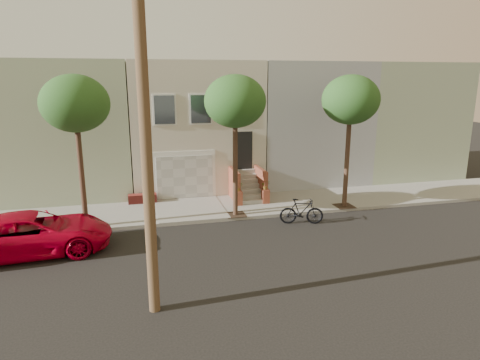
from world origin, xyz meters
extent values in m
plane|color=black|center=(0.00, 0.00, 0.00)|extent=(90.00, 90.00, 0.00)
cube|color=gray|center=(0.00, 5.35, 0.07)|extent=(40.00, 3.70, 0.15)
cube|color=beige|center=(0.00, 11.20, 3.65)|extent=(7.00, 8.00, 7.00)
cube|color=#9DAE8C|center=(-6.80, 11.20, 3.65)|extent=(6.50, 8.00, 7.00)
cube|color=#93969B|center=(6.80, 11.20, 3.65)|extent=(6.50, 8.00, 7.00)
cube|color=#9DAE8C|center=(13.30, 11.20, 3.65)|extent=(6.50, 8.00, 7.00)
cube|color=silver|center=(-0.90, 7.22, 1.40)|extent=(3.20, 0.12, 2.50)
cube|color=#B8B8B3|center=(-0.90, 7.16, 1.30)|extent=(2.90, 0.06, 2.20)
cube|color=gray|center=(-0.90, 5.35, 0.16)|extent=(3.20, 3.70, 0.02)
cube|color=maroon|center=(-3.10, 6.90, 0.37)|extent=(1.40, 0.45, 0.44)
cube|color=black|center=(2.20, 7.17, 2.55)|extent=(1.00, 0.06, 2.00)
cube|color=#3F4751|center=(-1.80, 7.17, 4.75)|extent=(1.00, 0.06, 1.40)
cube|color=silver|center=(-1.80, 7.19, 4.75)|extent=(1.15, 0.05, 1.55)
cube|color=#3F4751|center=(0.00, 7.17, 4.75)|extent=(1.00, 0.06, 1.40)
cube|color=silver|center=(0.00, 7.19, 4.75)|extent=(1.15, 0.05, 1.55)
cube|color=#3F4751|center=(1.80, 7.17, 4.75)|extent=(1.00, 0.06, 1.40)
cube|color=silver|center=(1.80, 7.19, 4.75)|extent=(1.15, 0.05, 1.55)
cube|color=gray|center=(2.20, 5.38, 0.25)|extent=(1.20, 0.28, 0.20)
cube|color=gray|center=(2.20, 5.66, 0.45)|extent=(1.20, 0.28, 0.20)
cube|color=gray|center=(2.20, 5.94, 0.65)|extent=(1.20, 0.28, 0.20)
cube|color=gray|center=(2.20, 6.22, 0.85)|extent=(1.20, 0.28, 0.20)
cube|color=gray|center=(2.20, 6.50, 1.05)|extent=(1.20, 0.28, 0.20)
cube|color=gray|center=(2.20, 6.78, 1.25)|extent=(1.20, 0.28, 0.20)
cube|color=gray|center=(2.20, 7.06, 1.45)|extent=(1.20, 0.28, 0.20)
cube|color=brown|center=(1.50, 6.22, 0.95)|extent=(0.18, 1.96, 1.60)
cube|color=brown|center=(2.90, 6.22, 0.95)|extent=(0.18, 1.96, 1.60)
cube|color=brown|center=(1.50, 5.34, 0.50)|extent=(0.35, 0.35, 0.70)
imported|color=#254C1B|center=(1.50, 5.34, 1.07)|extent=(0.40, 0.35, 0.45)
cube|color=brown|center=(2.90, 5.34, 0.50)|extent=(0.35, 0.35, 0.70)
imported|color=#254C1B|center=(2.90, 5.34, 1.07)|extent=(0.41, 0.35, 0.45)
cube|color=#2D2116|center=(-5.50, 3.90, 0.15)|extent=(0.90, 0.90, 0.02)
cylinder|color=#382619|center=(-5.50, 3.90, 2.25)|extent=(0.22, 0.22, 4.20)
ellipsoid|color=#254C1B|center=(-5.50, 3.90, 5.30)|extent=(2.70, 2.57, 2.29)
cube|color=#2D2116|center=(1.00, 3.90, 0.15)|extent=(0.90, 0.90, 0.02)
cylinder|color=#382619|center=(1.00, 3.90, 2.25)|extent=(0.22, 0.22, 4.20)
ellipsoid|color=#254C1B|center=(1.00, 3.90, 5.30)|extent=(2.70, 2.57, 2.29)
cube|color=#2D2116|center=(6.50, 3.90, 0.15)|extent=(0.90, 0.90, 0.02)
cylinder|color=#382619|center=(6.50, 3.90, 2.25)|extent=(0.22, 0.22, 4.20)
ellipsoid|color=#254C1B|center=(6.50, 3.90, 5.30)|extent=(2.70, 2.57, 2.29)
cylinder|color=#4C3B23|center=(-3.00, -3.20, 5.00)|extent=(0.30, 0.30, 10.00)
imported|color=#BE001F|center=(-7.10, 1.81, 0.77)|extent=(5.74, 3.04, 1.54)
imported|color=black|center=(3.64, 2.42, 0.58)|extent=(1.99, 1.03, 1.15)
camera|label=1|loc=(-3.22, -13.87, 6.29)|focal=31.22mm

